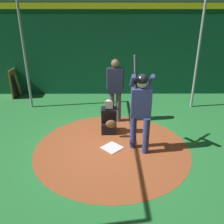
% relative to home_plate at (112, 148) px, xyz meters
% --- Properties ---
extents(ground_plane, '(25.44, 25.44, 0.00)m').
position_rel_home_plate_xyz_m(ground_plane, '(0.00, 0.00, -0.01)').
color(ground_plane, '#287A38').
extents(dirt_circle, '(3.72, 3.72, 0.01)m').
position_rel_home_plate_xyz_m(dirt_circle, '(0.00, 0.00, -0.01)').
color(dirt_circle, '#9E4C28').
rests_on(dirt_circle, ground).
extents(home_plate, '(0.59, 0.59, 0.01)m').
position_rel_home_plate_xyz_m(home_plate, '(0.00, 0.00, 0.00)').
color(home_plate, white).
rests_on(home_plate, dirt_circle).
extents(batter, '(0.68, 0.49, 2.18)m').
position_rel_home_plate_xyz_m(batter, '(0.06, 0.64, 1.12)').
color(batter, navy).
rests_on(batter, ground).
extents(catcher, '(0.58, 0.40, 0.96)m').
position_rel_home_plate_xyz_m(catcher, '(-0.78, -0.07, 0.37)').
color(catcher, black).
rests_on(catcher, ground).
extents(umpire, '(0.23, 0.49, 1.85)m').
position_rel_home_plate_xyz_m(umpire, '(-1.52, 0.10, 1.04)').
color(umpire, '#4C4C51').
rests_on(umpire, ground).
extents(back_wall, '(0.23, 9.44, 3.33)m').
position_rel_home_plate_xyz_m(back_wall, '(-4.11, 0.00, 1.67)').
color(back_wall, '#0F472D').
rests_on(back_wall, ground).
extents(cage_frame, '(5.39, 5.53, 3.41)m').
position_rel_home_plate_xyz_m(cage_frame, '(0.00, 0.00, 2.31)').
color(cage_frame, gray).
rests_on(cage_frame, ground).
extents(bat_rack, '(0.94, 0.21, 1.05)m').
position_rel_home_plate_xyz_m(bat_rack, '(-3.87, -3.64, 0.48)').
color(bat_rack, olive).
rests_on(bat_rack, ground).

